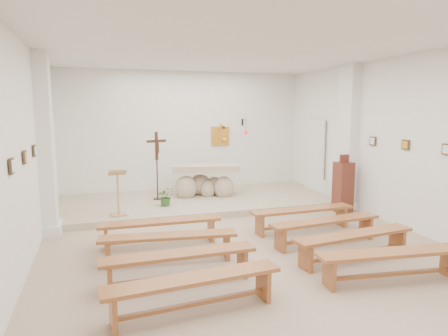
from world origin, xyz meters
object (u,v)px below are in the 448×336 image
object	(u,v)px
altar	(205,183)
bench_left_front	(160,227)
donation_pedestal	(343,187)
bench_right_second	(325,226)
bench_right_fourth	(392,259)
bench_left_fourth	(194,286)
lectern	(118,192)
bench_left_third	(179,261)
bench_right_front	(302,214)
crucifix_stand	(157,161)
bench_right_third	(354,240)
bench_left_second	(169,241)

from	to	relation	value
altar	bench_left_front	distance (m)	3.58
donation_pedestal	bench_right_second	xyz separation A→B (m)	(-1.67, -1.93, -0.26)
bench_left_front	bench_right_fourth	distance (m)	3.83
altar	bench_left_fourth	xyz separation A→B (m)	(-1.68, -5.70, -0.15)
lectern	bench_left_front	distance (m)	1.91
bench_left_third	donation_pedestal	bearing A→B (deg)	30.82
bench_right_front	bench_right_fourth	xyz separation A→B (m)	(0.00, -2.55, 0.00)
altar	bench_right_second	bearing A→B (deg)	-60.99
donation_pedestal	bench_left_third	world-z (taller)	donation_pedestal
lectern	crucifix_stand	bearing A→B (deg)	48.05
bench_right_fourth	bench_left_third	bearing A→B (deg)	170.07
donation_pedestal	bench_left_third	bearing A→B (deg)	-152.43
donation_pedestal	bench_right_third	world-z (taller)	donation_pedestal
lectern	bench_left_second	distance (m)	2.71
lectern	donation_pedestal	size ratio (longest dim) A/B	0.75
donation_pedestal	bench_left_front	world-z (taller)	donation_pedestal
bench_right_third	bench_right_front	bearing A→B (deg)	83.91
lectern	bench_left_third	distance (m)	3.54
bench_right_fourth	lectern	bearing A→B (deg)	135.49
altar	bench_right_front	world-z (taller)	altar
altar	bench_right_fourth	bearing A→B (deg)	-65.69
bench_right_second	lectern	bearing A→B (deg)	137.85
bench_right_second	bench_right_front	bearing A→B (deg)	84.89
altar	donation_pedestal	distance (m)	3.52
bench_left_second	bench_left_third	xyz separation A→B (m)	(-0.00, -0.85, 0.00)
crucifix_stand	bench_left_third	size ratio (longest dim) A/B	0.79
altar	bench_left_fourth	distance (m)	5.95
donation_pedestal	bench_right_fourth	size ratio (longest dim) A/B	0.63
altar	bench_right_third	size ratio (longest dim) A/B	0.85
bench_left_third	bench_left_fourth	world-z (taller)	same
bench_left_third	bench_right_fourth	size ratio (longest dim) A/B	0.99
altar	bench_right_front	distance (m)	3.37
bench_left_front	bench_left_fourth	distance (m)	2.55
crucifix_stand	bench_left_third	distance (m)	4.88
donation_pedestal	bench_left_second	xyz separation A→B (m)	(-4.53, -1.93, -0.26)
bench_left_front	bench_right_third	size ratio (longest dim) A/B	0.99
bench_right_fourth	bench_left_second	bearing A→B (deg)	155.85
lectern	bench_left_second	world-z (taller)	lectern
altar	lectern	bearing A→B (deg)	-136.38
crucifix_stand	bench_left_fourth	bearing A→B (deg)	-112.18
bench_right_front	bench_right_third	distance (m)	1.70
crucifix_stand	bench_left_fourth	size ratio (longest dim) A/B	0.78
lectern	bench_right_fourth	world-z (taller)	lectern
lectern	bench_left_front	xyz separation A→B (m)	(0.63, -1.77, -0.32)
bench_right_second	bench_right_third	world-z (taller)	same
bench_left_front	bench_left_second	size ratio (longest dim) A/B	0.99
bench_left_front	lectern	bearing A→B (deg)	110.56
altar	donation_pedestal	xyz separation A→B (m)	(2.84, -2.07, 0.11)
bench_left_front	bench_right_third	distance (m)	3.32
bench_left_second	donation_pedestal	bearing A→B (deg)	30.48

